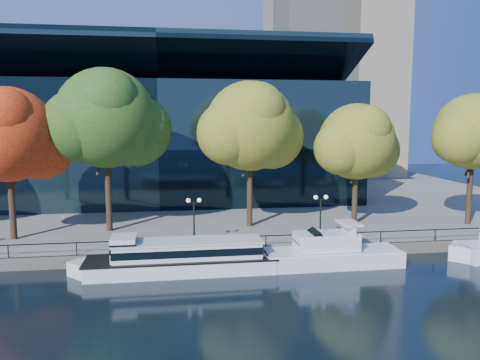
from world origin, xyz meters
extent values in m
plane|color=black|center=(0.00, 0.00, 0.00)|extent=(160.00, 160.00, 0.00)
cube|color=slate|center=(0.00, 36.50, 0.50)|extent=(90.00, 67.00, 1.00)
cube|color=#47443F|center=(0.00, 3.05, 0.50)|extent=(90.00, 0.25, 1.00)
cube|color=black|center=(0.00, 3.25, 1.95)|extent=(88.20, 0.08, 0.08)
cube|color=black|center=(0.00, 3.25, 1.45)|extent=(0.07, 0.07, 0.90)
cube|color=black|center=(-4.00, 32.00, 8.00)|extent=(50.00, 24.00, 16.00)
cube|color=black|center=(-4.00, 28.00, 17.50)|extent=(50.00, 17.14, 7.86)
cube|color=tan|center=(28.00, 55.00, 32.50)|extent=(22.00, 22.00, 65.00)
cube|color=silver|center=(-1.96, 0.82, 0.55)|extent=(13.94, 3.39, 1.10)
cube|color=black|center=(-1.96, 0.82, 1.12)|extent=(14.22, 3.45, 0.12)
cube|color=silver|center=(-8.93, 0.82, 0.55)|extent=(2.80, 2.80, 1.10)
cube|color=silver|center=(-1.46, 0.82, 1.74)|extent=(10.88, 2.78, 1.20)
cube|color=black|center=(-1.46, 0.82, 1.79)|extent=(11.02, 2.84, 0.55)
cube|color=silver|center=(-1.46, 0.82, 2.39)|extent=(11.16, 2.91, 0.10)
cube|color=silver|center=(-6.14, 0.82, 2.04)|extent=(1.79, 2.37, 1.79)
cube|color=black|center=(-6.14, 0.82, 2.24)|extent=(1.84, 2.44, 0.70)
cube|color=white|center=(9.82, 0.73, 0.62)|extent=(10.79, 3.08, 1.23)
cube|color=white|center=(4.42, 0.73, 0.62)|extent=(2.36, 2.36, 1.23)
cube|color=white|center=(9.82, 0.73, 1.25)|extent=(10.58, 3.02, 0.08)
cube|color=white|center=(9.28, 0.73, 2.00)|extent=(4.86, 2.31, 1.34)
cube|color=black|center=(7.88, 0.73, 2.11)|extent=(2.13, 2.22, 1.68)
cube|color=white|center=(11.12, 0.73, 2.98)|extent=(0.26, 2.41, 0.82)
cube|color=white|center=(11.12, 0.73, 3.39)|extent=(1.44, 2.41, 0.15)
cube|color=white|center=(20.77, 0.36, 0.64)|extent=(2.36, 2.36, 1.28)
cylinder|color=black|center=(-16.43, 9.11, 4.67)|extent=(0.56, 0.56, 7.34)
cylinder|color=black|center=(-15.93, 9.31, 7.55)|extent=(1.17, 1.77, 3.67)
cylinder|color=black|center=(-16.83, 8.81, 7.29)|extent=(1.08, 1.22, 3.28)
sphere|color=#AB1D0D|center=(-16.43, 9.11, 10.17)|extent=(8.16, 8.16, 8.16)
sphere|color=#AB1D0D|center=(-14.18, 10.34, 9.15)|extent=(6.12, 6.12, 6.12)
sphere|color=#AB1D0D|center=(-16.02, 7.48, 11.60)|extent=(4.90, 4.90, 4.90)
cylinder|color=black|center=(-8.48, 11.08, 5.23)|extent=(0.56, 0.56, 8.45)
cylinder|color=black|center=(-7.98, 11.28, 8.55)|extent=(1.30, 1.99, 4.21)
cylinder|color=black|center=(-8.88, 10.78, 8.24)|extent=(1.19, 1.36, 3.77)
sphere|color=#274C17|center=(-8.48, 11.08, 11.56)|extent=(9.20, 9.20, 9.20)
sphere|color=#274C17|center=(-5.95, 12.46, 10.42)|extent=(6.90, 6.90, 6.90)
sphere|color=#274C17|center=(-10.78, 10.16, 10.87)|extent=(6.44, 6.44, 6.44)
sphere|color=#274C17|center=(-8.02, 9.24, 13.17)|extent=(5.52, 5.52, 5.52)
cylinder|color=black|center=(4.97, 11.16, 4.93)|extent=(0.56, 0.56, 7.86)
cylinder|color=black|center=(5.47, 11.36, 8.01)|extent=(1.23, 1.87, 3.92)
cylinder|color=black|center=(4.57, 10.86, 7.73)|extent=(1.13, 1.28, 3.51)
sphere|color=olive|center=(4.97, 11.16, 10.82)|extent=(8.65, 8.65, 8.65)
sphere|color=olive|center=(7.35, 12.46, 9.74)|extent=(6.49, 6.49, 6.49)
sphere|color=olive|center=(2.81, 10.30, 10.17)|extent=(6.06, 6.06, 6.06)
sphere|color=olive|center=(5.41, 9.43, 12.33)|extent=(5.19, 5.19, 5.19)
cylinder|color=black|center=(15.60, 10.62, 4.31)|extent=(0.56, 0.56, 6.62)
cylinder|color=black|center=(16.10, 10.82, 6.91)|extent=(1.09, 1.63, 3.32)
cylinder|color=black|center=(15.20, 10.32, 6.68)|extent=(1.00, 1.13, 2.97)
sphere|color=olive|center=(15.60, 10.62, 9.28)|extent=(7.52, 7.52, 7.52)
sphere|color=olive|center=(17.66, 11.75, 8.34)|extent=(5.64, 5.64, 5.64)
sphere|color=olive|center=(13.72, 9.87, 8.71)|extent=(5.27, 5.27, 5.27)
sphere|color=olive|center=(15.97, 9.12, 10.59)|extent=(4.51, 4.51, 4.51)
cylinder|color=black|center=(26.87, 8.82, 4.70)|extent=(0.56, 0.56, 7.41)
cylinder|color=black|center=(27.37, 9.02, 7.61)|extent=(1.18, 1.79, 3.71)
cylinder|color=black|center=(26.47, 8.52, 7.35)|extent=(1.08, 1.23, 3.31)
sphere|color=olive|center=(26.87, 8.82, 10.26)|extent=(7.49, 7.49, 7.49)
sphere|color=olive|center=(25.00, 8.07, 9.70)|extent=(5.25, 5.25, 5.25)
cylinder|color=black|center=(-0.82, 4.50, 2.80)|extent=(0.14, 0.14, 3.60)
cube|color=black|center=(-0.82, 4.50, 4.65)|extent=(0.90, 0.06, 0.06)
sphere|color=white|center=(-1.27, 4.50, 4.85)|extent=(0.36, 0.36, 0.36)
sphere|color=white|center=(-0.37, 4.50, 4.85)|extent=(0.36, 0.36, 0.36)
cylinder|color=black|center=(10.03, 4.50, 2.80)|extent=(0.14, 0.14, 3.60)
cube|color=black|center=(10.03, 4.50, 4.65)|extent=(0.90, 0.06, 0.06)
sphere|color=white|center=(9.58, 4.50, 4.85)|extent=(0.36, 0.36, 0.36)
sphere|color=white|center=(10.48, 4.50, 4.85)|extent=(0.36, 0.36, 0.36)
camera|label=1|loc=(-2.55, -33.52, 11.41)|focal=35.00mm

